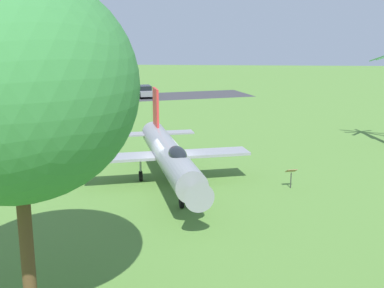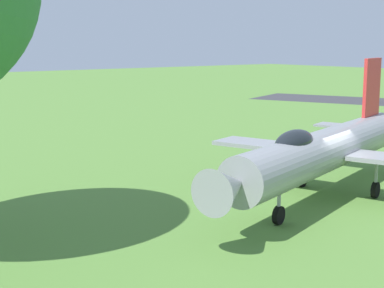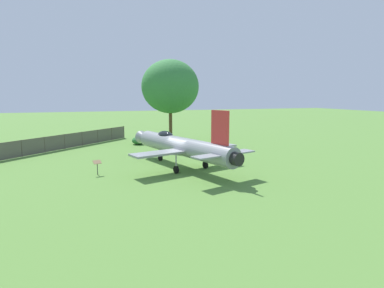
{
  "view_description": "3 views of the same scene",
  "coord_description": "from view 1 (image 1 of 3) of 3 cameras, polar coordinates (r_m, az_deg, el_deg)",
  "views": [
    {
      "loc": [
        26.99,
        3.26,
        8.75
      ],
      "look_at": [
        1.11,
        1.42,
        2.74
      ],
      "focal_mm": 46.15,
      "sensor_mm": 36.0,
      "label": 1
    },
    {
      "loc": [
        16.84,
        13.39,
        5.71
      ],
      "look_at": [
        5.4,
        -1.1,
        2.5
      ],
      "focal_mm": 54.59,
      "sensor_mm": 36.0,
      "label": 2
    },
    {
      "loc": [
        -25.09,
        8.02,
        6.14
      ],
      "look_at": [
        -0.28,
        -0.75,
        2.07
      ],
      "focal_mm": 29.66,
      "sensor_mm": 36.0,
      "label": 3
    }
  ],
  "objects": [
    {
      "name": "parked_car_silver",
      "position": [
        65.78,
        -8.43,
        5.96
      ],
      "size": [
        4.47,
        3.25,
        1.55
      ],
      "rotation": [
        0.0,
        0.0,
        6.67
      ],
      "color": "#B2B5BA",
      "rests_on": "ground_plane"
    },
    {
      "name": "shade_tree",
      "position": [
        14.85,
        -19.9,
        6.18
      ],
      "size": [
        7.18,
        7.11,
        10.5
      ],
      "color": "brown",
      "rests_on": "ground_plane"
    },
    {
      "name": "display_jet",
      "position": [
        27.69,
        -2.6,
        -1.3
      ],
      "size": [
        14.17,
        9.82,
        5.07
      ],
      "rotation": [
        0.0,
        0.0,
        0.29
      ],
      "color": "gray",
      "rests_on": "ground_plane"
    },
    {
      "name": "parked_car_black",
      "position": [
        64.85,
        -15.17,
        5.54
      ],
      "size": [
        4.47,
        3.23,
        1.5
      ],
      "rotation": [
        0.0,
        0.0,
        3.54
      ],
      "color": "black",
      "rests_on": "ground_plane"
    },
    {
      "name": "parking_strip",
      "position": [
        65.48,
        -10.28,
        5.16
      ],
      "size": [
        22.18,
        40.19,
        0.0
      ],
      "primitive_type": "cube",
      "rotation": [
        0.0,
        0.0,
        5.09
      ],
      "color": "#38383D",
      "rests_on": "ground_plane"
    },
    {
      "name": "parked_car_gray",
      "position": [
        66.43,
        -5.46,
        6.1
      ],
      "size": [
        5.05,
        3.27,
        1.51
      ],
      "rotation": [
        0.0,
        0.0,
        6.61
      ],
      "color": "slate",
      "rests_on": "ground_plane"
    },
    {
      "name": "ground_plane",
      "position": [
        28.56,
        -2.69,
        -4.8
      ],
      "size": [
        200.0,
        200.0,
        0.0
      ],
      "primitive_type": "plane",
      "color": "#568438"
    },
    {
      "name": "info_plaque",
      "position": [
        28.39,
        11.39,
        -3.36
      ],
      "size": [
        0.54,
        0.68,
        1.14
      ],
      "color": "#333333",
      "rests_on": "ground_plane"
    },
    {
      "name": "parked_car_white",
      "position": [
        65.24,
        -12.18,
        5.72
      ],
      "size": [
        4.97,
        3.6,
        1.43
      ],
      "rotation": [
        0.0,
        0.0,
        6.74
      ],
      "color": "silver",
      "rests_on": "ground_plane"
    }
  ]
}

